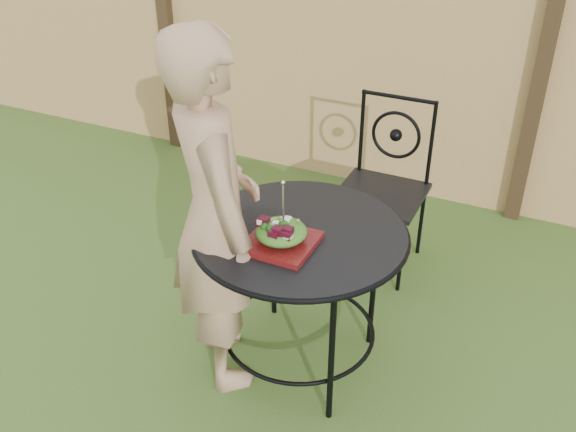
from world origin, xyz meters
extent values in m
plane|color=#234115|center=(0.00, 0.00, 0.00)|extent=(60.00, 60.00, 0.00)
cube|color=#E5B171|center=(0.00, 2.20, 0.90)|extent=(8.00, 0.05, 1.80)
cube|color=black|center=(-1.30, 2.15, 0.95)|extent=(0.09, 0.09, 1.90)
cube|color=black|center=(1.30, 2.15, 0.95)|extent=(0.09, 0.09, 1.90)
cylinder|color=black|center=(0.59, 0.35, 0.71)|extent=(0.90, 0.90, 0.02)
torus|color=black|center=(0.59, 0.35, 0.71)|extent=(0.92, 0.92, 0.02)
torus|color=black|center=(0.59, 0.35, 0.18)|extent=(0.70, 0.70, 0.02)
cylinder|color=black|center=(0.85, 0.61, 0.35)|extent=(0.03, 0.03, 0.71)
cylinder|color=black|center=(0.33, 0.61, 0.35)|extent=(0.03, 0.03, 0.71)
cylinder|color=black|center=(0.33, 0.09, 0.35)|extent=(0.03, 0.03, 0.71)
cylinder|color=black|center=(0.85, 0.09, 0.35)|extent=(0.03, 0.03, 0.71)
cube|color=black|center=(0.66, 1.27, 0.45)|extent=(0.46, 0.46, 0.03)
cylinder|color=black|center=(0.66, 1.48, 0.94)|extent=(0.42, 0.02, 0.02)
torus|color=black|center=(0.66, 1.48, 0.72)|extent=(0.28, 0.02, 0.28)
cylinder|color=black|center=(0.46, 1.07, 0.22)|extent=(0.02, 0.02, 0.44)
cylinder|color=black|center=(0.86, 1.07, 0.22)|extent=(0.02, 0.02, 0.44)
cylinder|color=black|center=(0.46, 1.47, 0.22)|extent=(0.02, 0.02, 0.44)
cylinder|color=black|center=(0.86, 1.47, 0.22)|extent=(0.02, 0.02, 0.44)
cylinder|color=black|center=(0.46, 1.48, 0.70)|extent=(0.02, 0.02, 0.50)
cylinder|color=black|center=(0.86, 1.48, 0.70)|extent=(0.02, 0.02, 0.50)
imported|color=tan|center=(0.28, 0.19, 0.80)|extent=(0.69, 0.68, 1.60)
cube|color=#3D080D|center=(0.56, 0.22, 0.74)|extent=(0.27, 0.27, 0.02)
ellipsoid|color=#235614|center=(0.56, 0.22, 0.79)|extent=(0.21, 0.21, 0.08)
cylinder|color=silver|center=(0.57, 0.22, 0.92)|extent=(0.01, 0.01, 0.18)
cylinder|color=#0C9475|center=(0.26, 0.32, 0.79)|extent=(0.08, 0.08, 0.14)
camera|label=1|loc=(1.52, -1.72, 2.17)|focal=40.00mm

